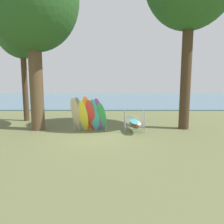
{
  "coord_description": "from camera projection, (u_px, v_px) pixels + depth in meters",
  "views": [
    {
      "loc": [
        0.89,
        -10.59,
        2.8
      ],
      "look_at": [
        0.88,
        1.6,
        1.1
      ],
      "focal_mm": 33.54,
      "sensor_mm": 36.0,
      "label": 1
    }
  ],
  "objects": [
    {
      "name": "board_storage_rack",
      "position": [
        135.0,
        123.0,
        12.07
      ],
      "size": [
        1.15,
        2.13,
        1.25
      ],
      "color": "#9EA0A5",
      "rests_on": "ground"
    },
    {
      "name": "leaning_board_pile",
      "position": [
        89.0,
        115.0,
        11.92
      ],
      "size": [
        2.19,
        1.19,
        2.11
      ],
      "color": "#C6B289",
      "rests_on": "ground"
    },
    {
      "name": "tree_mid_behind",
      "position": [
        22.0,
        29.0,
        14.75
      ],
      "size": [
        3.65,
        3.65,
        8.72
      ],
      "color": "#4C3823",
      "rests_on": "ground"
    },
    {
      "name": "ground_plane",
      "position": [
        95.0,
        137.0,
        10.88
      ],
      "size": [
        80.0,
        80.0,
        0.0
      ],
      "primitive_type": "plane",
      "color": "#60663D"
    },
    {
      "name": "lake_water",
      "position": [
        107.0,
        98.0,
        38.94
      ],
      "size": [
        80.0,
        36.0,
        0.1
      ],
      "primitive_type": "cube",
      "color": "#477084",
      "rests_on": "ground"
    }
  ]
}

